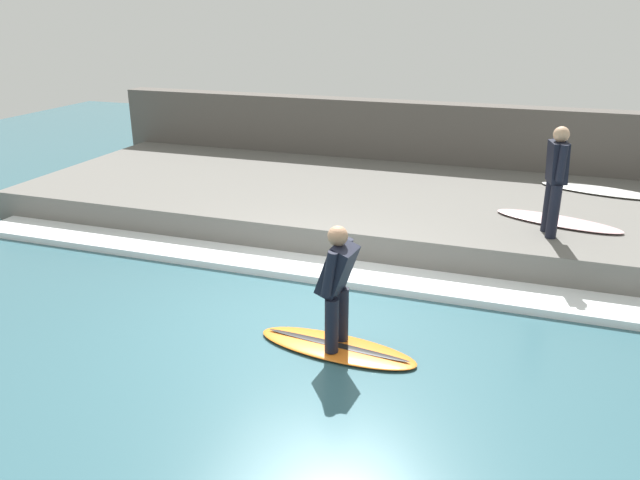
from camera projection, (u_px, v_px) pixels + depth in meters
name	position (u px, v px, depth m)	size (l,w,h in m)	color
ground_plane	(297.00, 319.00, 7.35)	(28.00, 28.00, 0.00)	#335B66
concrete_ledge	(379.00, 205.00, 10.73)	(4.40, 12.33, 0.49)	#66635E
back_wall	(409.00, 143.00, 12.69)	(0.50, 12.95, 1.67)	#544F49
wave_foam_crest	(333.00, 271.00, 8.53)	(0.74, 11.72, 0.10)	white
surfboard_riding	(337.00, 347.00, 6.68)	(0.74, 1.83, 0.07)	orange
surfer_riding	(337.00, 281.00, 6.40)	(0.51, 0.41, 1.35)	black
surfer_waiting_near	(556.00, 175.00, 8.34)	(0.50, 0.31, 1.50)	black
surfboard_waiting_near	(558.00, 221.00, 9.08)	(1.00, 1.88, 0.06)	beige
surfboard_spare	(598.00, 190.00, 10.58)	(1.00, 1.95, 0.06)	white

